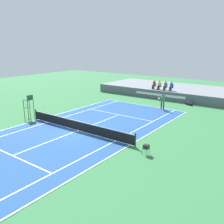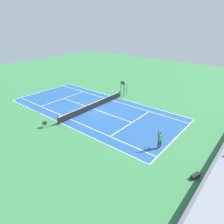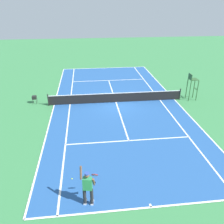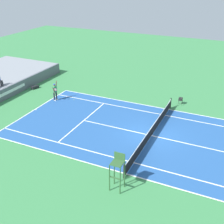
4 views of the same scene
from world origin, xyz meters
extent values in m
plane|color=#387F47|center=(0.00, 0.00, 0.00)|extent=(80.00, 80.00, 0.00)
cube|color=#235193|center=(0.00, 0.00, 0.01)|extent=(10.98, 23.78, 0.02)
cube|color=white|center=(0.00, 11.89, 0.02)|extent=(10.98, 0.10, 0.01)
cube|color=white|center=(-5.49, 0.00, 0.02)|extent=(0.10, 23.78, 0.01)
cube|color=white|center=(5.49, 0.00, 0.02)|extent=(0.10, 23.78, 0.01)
cube|color=white|center=(-4.11, 0.00, 0.02)|extent=(0.10, 23.78, 0.01)
cube|color=white|center=(4.11, 0.00, 0.02)|extent=(0.10, 23.78, 0.01)
cube|color=white|center=(0.00, 6.40, 0.02)|extent=(8.22, 0.10, 0.01)
cube|color=white|center=(0.00, -6.40, 0.02)|extent=(8.22, 0.10, 0.01)
cube|color=white|center=(0.00, 0.00, 0.02)|extent=(0.10, 12.80, 0.01)
cube|color=white|center=(0.00, 11.79, 0.02)|extent=(0.10, 0.20, 0.01)
cylinder|color=black|center=(-5.94, 0.00, 0.54)|extent=(0.10, 0.10, 1.07)
cylinder|color=black|center=(5.94, 0.00, 0.54)|extent=(0.10, 0.10, 1.07)
cube|color=black|center=(0.00, 0.00, 0.48)|extent=(11.78, 0.02, 0.84)
cube|color=white|center=(0.00, 0.00, 0.90)|extent=(11.78, 0.03, 0.06)
cube|color=#565B66|center=(0.00, 16.31, 0.62)|extent=(21.26, 0.24, 1.23)
cube|color=silver|center=(0.00, 16.18, 0.68)|extent=(7.44, 0.01, 0.32)
cube|color=gray|center=(0.00, 20.82, 0.62)|extent=(21.26, 8.78, 1.23)
cube|color=#474C56|center=(-1.44, 17.27, 1.64)|extent=(0.44, 0.44, 0.06)
cube|color=#474C56|center=(-1.44, 17.47, 1.89)|extent=(0.44, 0.06, 0.44)
cylinder|color=#4C4C51|center=(-1.26, 17.12, 1.42)|extent=(0.04, 0.04, 0.38)
cylinder|color=#4C4C51|center=(-1.62, 17.12, 1.42)|extent=(0.04, 0.04, 0.38)
cube|color=#2D2D33|center=(-1.44, 17.17, 1.72)|extent=(0.34, 0.44, 0.16)
cube|color=#2D2D33|center=(-1.44, 16.97, 1.45)|extent=(0.30, 0.14, 0.44)
cube|color=red|center=(-1.44, 17.33, 2.01)|extent=(0.36, 0.22, 0.52)
sphere|color=brown|center=(-1.44, 17.33, 2.38)|extent=(0.20, 0.20, 0.20)
cylinder|color=white|center=(-1.44, 17.33, 2.47)|extent=(0.19, 0.19, 0.05)
cube|color=#474C56|center=(-0.60, 17.27, 1.64)|extent=(0.44, 0.44, 0.06)
cube|color=#474C56|center=(-0.60, 17.47, 1.89)|extent=(0.44, 0.06, 0.44)
cylinder|color=#4C4C51|center=(-0.42, 17.12, 1.42)|extent=(0.04, 0.04, 0.38)
cylinder|color=#4C4C51|center=(-0.77, 17.12, 1.42)|extent=(0.04, 0.04, 0.38)
cube|color=#2D2D33|center=(-0.60, 17.17, 1.72)|extent=(0.34, 0.44, 0.16)
cube|color=#2D2D33|center=(-0.60, 16.97, 1.45)|extent=(0.30, 0.14, 0.44)
cube|color=yellow|center=(-0.60, 17.33, 2.01)|extent=(0.36, 0.22, 0.52)
sphere|color=tan|center=(-0.60, 17.33, 2.38)|extent=(0.20, 0.20, 0.20)
cylinder|color=black|center=(-0.60, 17.33, 2.47)|extent=(0.19, 0.19, 0.05)
cube|color=#474C56|center=(0.33, 17.27, 1.64)|extent=(0.44, 0.44, 0.06)
cube|color=#474C56|center=(0.33, 17.47, 1.89)|extent=(0.44, 0.06, 0.44)
cylinder|color=#4C4C51|center=(0.51, 17.12, 1.42)|extent=(0.04, 0.04, 0.38)
cylinder|color=#4C4C51|center=(0.15, 17.12, 1.42)|extent=(0.04, 0.04, 0.38)
cube|color=#2D2D33|center=(0.33, 17.17, 1.72)|extent=(0.34, 0.44, 0.16)
cube|color=#2D2D33|center=(0.33, 16.97, 1.45)|extent=(0.30, 0.14, 0.44)
cube|color=#2D8C51|center=(0.33, 17.33, 2.01)|extent=(0.36, 0.22, 0.52)
sphere|color=#A37556|center=(0.33, 17.33, 2.38)|extent=(0.20, 0.20, 0.20)
cylinder|color=red|center=(0.33, 17.33, 2.47)|extent=(0.19, 0.19, 0.05)
cube|color=#474C56|center=(1.22, 17.27, 1.64)|extent=(0.44, 0.44, 0.06)
cube|color=#474C56|center=(1.22, 17.47, 1.89)|extent=(0.44, 0.06, 0.44)
cylinder|color=#4C4C51|center=(1.40, 17.12, 1.42)|extent=(0.04, 0.04, 0.38)
cylinder|color=#4C4C51|center=(1.04, 17.12, 1.42)|extent=(0.04, 0.04, 0.38)
cube|color=#2D2D33|center=(1.22, 17.17, 1.72)|extent=(0.34, 0.44, 0.16)
cube|color=#2D2D33|center=(1.22, 16.97, 1.45)|extent=(0.30, 0.14, 0.44)
cube|color=#2D4CA8|center=(1.22, 17.33, 2.01)|extent=(0.36, 0.22, 0.52)
sphere|color=beige|center=(1.22, 17.33, 2.38)|extent=(0.20, 0.20, 0.20)
cylinder|color=black|center=(1.22, 17.33, 2.47)|extent=(0.19, 0.19, 0.05)
cylinder|color=#232328|center=(2.92, 11.34, 0.46)|extent=(0.15, 0.15, 0.92)
cylinder|color=#232328|center=(2.60, 11.40, 0.46)|extent=(0.15, 0.15, 0.92)
cube|color=white|center=(2.91, 11.28, 0.05)|extent=(0.17, 0.30, 0.10)
cube|color=white|center=(2.59, 11.34, 0.05)|extent=(0.17, 0.30, 0.10)
cube|color=#2D8C51|center=(2.76, 11.37, 1.22)|extent=(0.44, 0.31, 0.60)
sphere|color=brown|center=(2.76, 11.37, 1.69)|extent=(0.22, 0.22, 0.22)
cylinder|color=#2D4CA8|center=(2.76, 11.37, 1.78)|extent=(0.21, 0.21, 0.06)
cylinder|color=brown|center=(3.01, 11.30, 1.78)|extent=(0.13, 0.23, 0.61)
cylinder|color=brown|center=(2.49, 11.32, 1.24)|extent=(0.15, 0.34, 0.56)
cylinder|color=black|center=(2.42, 11.21, 1.11)|extent=(0.07, 0.19, 0.25)
torus|color=red|center=(2.42, 11.03, 1.37)|extent=(0.33, 0.25, 0.26)
cylinder|color=silver|center=(2.42, 11.03, 1.37)|extent=(0.29, 0.21, 0.22)
sphere|color=#D1E533|center=(3.57, 9.64, 0.03)|extent=(0.07, 0.07, 0.07)
cylinder|color=#2D562D|center=(-7.39, -0.35, 0.95)|extent=(0.07, 0.07, 1.90)
cylinder|color=#2D562D|center=(-7.39, 0.35, 0.95)|extent=(0.07, 0.07, 1.90)
cylinder|color=#2D562D|center=(-6.69, -0.35, 0.95)|extent=(0.07, 0.07, 1.90)
cylinder|color=#2D562D|center=(-6.69, 0.35, 0.95)|extent=(0.07, 0.07, 1.90)
cube|color=#2D562D|center=(-7.04, 0.00, 1.93)|extent=(0.70, 0.70, 0.06)
cube|color=#2D562D|center=(-6.69, 0.00, 2.20)|extent=(0.06, 0.70, 0.48)
cube|color=#2D562D|center=(-7.35, 0.00, 1.04)|extent=(0.10, 0.70, 0.04)
cube|color=black|center=(4.53, 15.42, 0.16)|extent=(0.90, 0.55, 0.32)
cylinder|color=black|center=(4.13, 15.54, 0.16)|extent=(0.15, 0.32, 0.32)
cylinder|color=black|center=(4.94, 15.30, 0.16)|extent=(0.15, 0.32, 0.32)
cube|color=black|center=(7.24, -0.68, 0.56)|extent=(0.36, 0.36, 0.28)
cylinder|color=black|center=(7.07, -0.85, 0.21)|extent=(0.02, 0.02, 0.42)
cylinder|color=black|center=(7.41, -0.85, 0.21)|extent=(0.02, 0.02, 0.42)
cylinder|color=black|center=(7.07, -0.51, 0.21)|extent=(0.02, 0.02, 0.42)
cylinder|color=black|center=(7.41, -0.51, 0.21)|extent=(0.02, 0.02, 0.42)
ellipsoid|color=#D1E533|center=(7.24, -0.68, 0.64)|extent=(0.30, 0.30, 0.12)
camera|label=1|loc=(14.72, -14.76, 7.34)|focal=39.39mm
camera|label=2|loc=(18.17, 18.14, 11.32)|focal=32.52mm
camera|label=3|loc=(2.60, 19.10, 8.34)|focal=37.23mm
camera|label=4|loc=(-20.01, -5.65, 12.23)|focal=46.57mm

